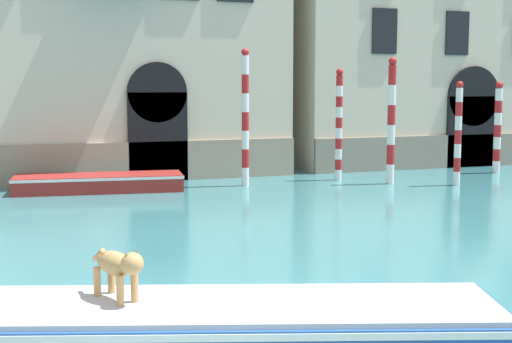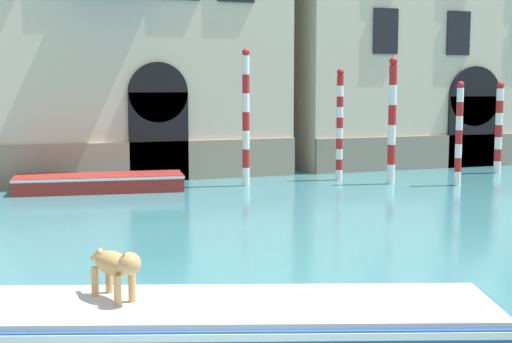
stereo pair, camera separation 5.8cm
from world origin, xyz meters
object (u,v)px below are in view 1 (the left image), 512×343
at_px(dog_on_deck, 118,265).
at_px(mooring_pole_0, 458,133).
at_px(boat_moored_near_palazzo, 99,182).
at_px(mooring_pole_2, 245,117).
at_px(mooring_pole_4, 498,127).
at_px(mooring_pole_1, 339,124).
at_px(mooring_pole_5, 391,120).
at_px(boat_foreground, 238,330).

distance_m(dog_on_deck, mooring_pole_0, 16.63).
bearing_deg(dog_on_deck, boat_moored_near_palazzo, 149.99).
bearing_deg(mooring_pole_2, mooring_pole_0, -18.78).
distance_m(dog_on_deck, mooring_pole_4, 20.61).
xyz_separation_m(dog_on_deck, mooring_pole_2, (6.06, 13.16, 1.06)).
xyz_separation_m(dog_on_deck, boat_moored_near_palazzo, (1.52, 13.57, -0.86)).
height_order(mooring_pole_0, mooring_pole_1, mooring_pole_1).
bearing_deg(mooring_pole_4, mooring_pole_0, -145.71).
relative_size(boat_moored_near_palazzo, mooring_pole_0, 1.56).
distance_m(mooring_pole_2, mooring_pole_5, 4.73).
bearing_deg(mooring_pole_1, boat_moored_near_palazzo, 178.98).
xyz_separation_m(mooring_pole_1, mooring_pole_4, (6.31, -0.19, -0.21)).
bearing_deg(mooring_pole_2, mooring_pole_1, 4.46).
distance_m(boat_foreground, boat_moored_near_palazzo, 14.13).
bearing_deg(dog_on_deck, mooring_pole_2, 131.64).
height_order(mooring_pole_1, mooring_pole_2, mooring_pole_2).
bearing_deg(mooring_pole_0, mooring_pole_1, 140.78).
bearing_deg(boat_foreground, dog_on_deck, 174.91).
xyz_separation_m(mooring_pole_4, mooring_pole_5, (-5.14, -1.23, 0.38)).
xyz_separation_m(boat_moored_near_palazzo, mooring_pole_1, (7.96, -0.14, 1.62)).
height_order(boat_foreground, mooring_pole_1, mooring_pole_1).
xyz_separation_m(boat_foreground, dog_on_deck, (-1.28, 0.55, 0.75)).
distance_m(boat_foreground, mooring_pole_4, 20.06).
bearing_deg(mooring_pole_5, boat_moored_near_palazzo, 170.31).
relative_size(dog_on_deck, mooring_pole_4, 0.27).
bearing_deg(mooring_pole_2, mooring_pole_4, 0.44).
height_order(mooring_pole_0, mooring_pole_4, mooring_pole_4).
distance_m(boat_foreground, dog_on_deck, 1.58).
bearing_deg(boat_foreground, boat_moored_near_palazzo, 107.41).
xyz_separation_m(mooring_pole_1, mooring_pole_2, (-3.42, -0.27, 0.30)).
distance_m(mooring_pole_1, mooring_pole_2, 3.44).
height_order(boat_foreground, mooring_pole_2, mooring_pole_2).
height_order(mooring_pole_4, mooring_pole_5, mooring_pole_5).
relative_size(mooring_pole_0, mooring_pole_1, 0.89).
relative_size(mooring_pole_0, mooring_pole_2, 0.77).
bearing_deg(mooring_pole_4, boat_moored_near_palazzo, 178.66).
bearing_deg(mooring_pole_0, mooring_pole_2, 161.22).
relative_size(boat_foreground, boat_moored_near_palazzo, 1.24).
bearing_deg(mooring_pole_2, boat_foreground, -109.23).
bearing_deg(boat_foreground, mooring_pole_4, 61.93).
bearing_deg(boat_moored_near_palazzo, mooring_pole_1, 6.70).
xyz_separation_m(mooring_pole_2, mooring_pole_5, (4.59, -1.15, -0.12)).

